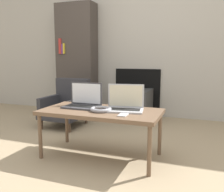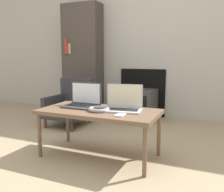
# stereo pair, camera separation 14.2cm
# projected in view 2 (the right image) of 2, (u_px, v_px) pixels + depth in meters

# --- Properties ---
(ground_plane) EXTENTS (14.00, 14.00, 0.00)m
(ground_plane) POSITION_uv_depth(u_px,v_px,m) (90.00, 164.00, 2.25)
(ground_plane) COLOR #998466
(wall_back) EXTENTS (7.00, 0.08, 2.60)m
(wall_back) POSITION_uv_depth(u_px,v_px,m) (152.00, 36.00, 3.92)
(wall_back) COLOR #ADA89E
(wall_back) RESTS_ON ground_plane
(table) EXTENTS (1.12, 0.56, 0.46)m
(table) POSITION_uv_depth(u_px,v_px,m) (99.00, 114.00, 2.36)
(table) COLOR brown
(table) RESTS_ON ground_plane
(laptop_left) EXTENTS (0.35, 0.23, 0.24)m
(laptop_left) POSITION_uv_depth(u_px,v_px,m) (83.00, 101.00, 2.50)
(laptop_left) COLOR #38383D
(laptop_left) RESTS_ON table
(laptop_right) EXTENTS (0.38, 0.28, 0.24)m
(laptop_right) POSITION_uv_depth(u_px,v_px,m) (123.00, 105.00, 2.33)
(laptop_right) COLOR #B2B2B7
(laptop_right) RESTS_ON table
(headphones) EXTENTS (0.20, 0.20, 0.03)m
(headphones) POSITION_uv_depth(u_px,v_px,m) (99.00, 109.00, 2.30)
(headphones) COLOR gray
(headphones) RESTS_ON table
(phone) EXTENTS (0.07, 0.13, 0.01)m
(phone) POSITION_uv_depth(u_px,v_px,m) (120.00, 115.00, 2.14)
(phone) COLOR silver
(phone) RESTS_ON table
(tv) EXTENTS (0.54, 0.51, 0.46)m
(tv) POSITION_uv_depth(u_px,v_px,m) (137.00, 104.00, 3.86)
(tv) COLOR #383838
(tv) RESTS_ON ground_plane
(armchair) EXTENTS (0.54, 0.59, 0.65)m
(armchair) POSITION_uv_depth(u_px,v_px,m) (72.00, 104.00, 3.55)
(armchair) COLOR #2D2D33
(armchair) RESTS_ON ground_plane
(bookshelf) EXTENTS (0.65, 0.32, 1.83)m
(bookshelf) POSITION_uv_depth(u_px,v_px,m) (83.00, 59.00, 4.26)
(bookshelf) COLOR #3F3833
(bookshelf) RESTS_ON ground_plane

